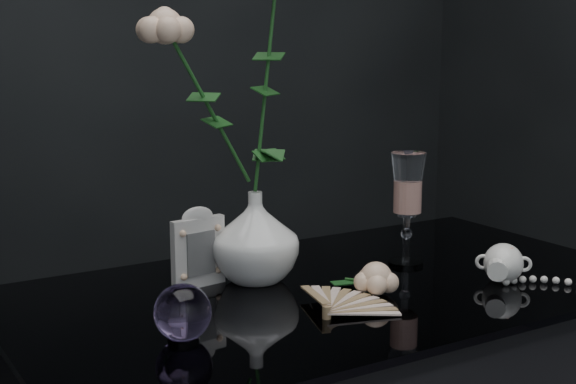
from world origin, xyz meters
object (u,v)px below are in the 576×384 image
vase (255,237)px  wine_glass (407,209)px  loose_rose (376,278)px  pearl_jar (504,261)px  picture_frame (198,247)px  paperweight (183,312)px

vase → wine_glass: (0.28, -0.05, 0.03)m
loose_rose → pearl_jar: bearing=-32.8°
loose_rose → pearl_jar: 0.23m
vase → wine_glass: bearing=-10.7°
picture_frame → paperweight: (-0.12, -0.21, -0.03)m
vase → picture_frame: 0.10m
loose_rose → pearl_jar: (0.23, -0.05, 0.01)m
picture_frame → loose_rose: size_ratio=0.85×
wine_glass → pearl_jar: (0.07, -0.16, -0.07)m
picture_frame → paperweight: bearing=-127.8°
wine_glass → pearl_jar: 0.19m
picture_frame → pearl_jar: size_ratio=0.56×
pearl_jar → picture_frame: bearing=-164.8°
wine_glass → pearl_jar: size_ratio=0.86×
vase → loose_rose: bearing=-52.2°
picture_frame → paperweight: picture_frame is taller
vase → loose_rose: 0.21m
wine_glass → loose_rose: size_ratio=1.30×
vase → pearl_jar: bearing=-31.4°
paperweight → loose_rose: size_ratio=0.50×
vase → wine_glass: size_ratio=0.75×
vase → paperweight: bearing=-139.3°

